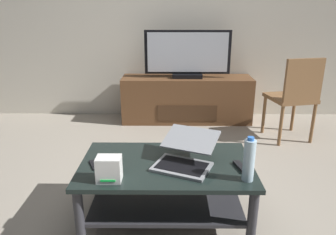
{
  "coord_description": "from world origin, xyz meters",
  "views": [
    {
      "loc": [
        0.02,
        -2.06,
        1.43
      ],
      "look_at": [
        -0.0,
        0.39,
        0.58
      ],
      "focal_mm": 34.6,
      "sensor_mm": 36.0,
      "label": 1
    }
  ],
  "objects_px": {
    "coffee_table": "(166,180)",
    "water_bottle_near": "(249,160)",
    "dining_chair": "(295,94)",
    "router_box": "(109,169)",
    "television": "(188,55)",
    "media_cabinet": "(187,99)",
    "laptop": "(186,155)",
    "cell_phone": "(96,165)",
    "tv_remote": "(241,167)"
  },
  "relations": [
    {
      "from": "coffee_table",
      "to": "television",
      "type": "distance_m",
      "value": 2.14
    },
    {
      "from": "media_cabinet",
      "to": "water_bottle_near",
      "type": "bearing_deg",
      "value": -83.51
    },
    {
      "from": "router_box",
      "to": "water_bottle_near",
      "type": "relative_size",
      "value": 0.55
    },
    {
      "from": "coffee_table",
      "to": "tv_remote",
      "type": "height_order",
      "value": "tv_remote"
    },
    {
      "from": "television",
      "to": "coffee_table",
      "type": "bearing_deg",
      "value": -96.5
    },
    {
      "from": "laptop",
      "to": "television",
      "type": "bearing_deg",
      "value": 87.06
    },
    {
      "from": "coffee_table",
      "to": "dining_chair",
      "type": "distance_m",
      "value": 1.98
    },
    {
      "from": "media_cabinet",
      "to": "laptop",
      "type": "relative_size",
      "value": 3.12
    },
    {
      "from": "coffee_table",
      "to": "water_bottle_near",
      "type": "relative_size",
      "value": 4.1
    },
    {
      "from": "coffee_table",
      "to": "cell_phone",
      "type": "xyz_separation_m",
      "value": [
        -0.46,
        -0.04,
        0.14
      ]
    },
    {
      "from": "dining_chair",
      "to": "television",
      "type": "bearing_deg",
      "value": 150.56
    },
    {
      "from": "laptop",
      "to": "tv_remote",
      "type": "distance_m",
      "value": 0.37
    },
    {
      "from": "coffee_table",
      "to": "television",
      "type": "xyz_separation_m",
      "value": [
        0.23,
        2.05,
        0.55
      ]
    },
    {
      "from": "water_bottle_near",
      "to": "cell_phone",
      "type": "bearing_deg",
      "value": 169.32
    },
    {
      "from": "television",
      "to": "cell_phone",
      "type": "distance_m",
      "value": 2.24
    },
    {
      "from": "dining_chair",
      "to": "cell_phone",
      "type": "relative_size",
      "value": 6.67
    },
    {
      "from": "cell_phone",
      "to": "tv_remote",
      "type": "bearing_deg",
      "value": -26.45
    },
    {
      "from": "laptop",
      "to": "water_bottle_near",
      "type": "height_order",
      "value": "water_bottle_near"
    },
    {
      "from": "cell_phone",
      "to": "tv_remote",
      "type": "distance_m",
      "value": 0.95
    },
    {
      "from": "media_cabinet",
      "to": "dining_chair",
      "type": "height_order",
      "value": "dining_chair"
    },
    {
      "from": "television",
      "to": "router_box",
      "type": "height_order",
      "value": "television"
    },
    {
      "from": "dining_chair",
      "to": "water_bottle_near",
      "type": "xyz_separation_m",
      "value": [
        -0.87,
        -1.63,
        0.04
      ]
    },
    {
      "from": "coffee_table",
      "to": "router_box",
      "type": "xyz_separation_m",
      "value": [
        -0.34,
        -0.23,
        0.21
      ]
    },
    {
      "from": "coffee_table",
      "to": "cell_phone",
      "type": "relative_size",
      "value": 8.21
    },
    {
      "from": "coffee_table",
      "to": "water_bottle_near",
      "type": "height_order",
      "value": "water_bottle_near"
    },
    {
      "from": "water_bottle_near",
      "to": "cell_phone",
      "type": "relative_size",
      "value": 2.0
    },
    {
      "from": "cell_phone",
      "to": "tv_remote",
      "type": "height_order",
      "value": "tv_remote"
    },
    {
      "from": "laptop",
      "to": "media_cabinet",
      "type": "bearing_deg",
      "value": 87.1
    },
    {
      "from": "television",
      "to": "cell_phone",
      "type": "xyz_separation_m",
      "value": [
        -0.7,
        -2.09,
        -0.42
      ]
    },
    {
      "from": "media_cabinet",
      "to": "television",
      "type": "bearing_deg",
      "value": -90.0
    },
    {
      "from": "television",
      "to": "water_bottle_near",
      "type": "xyz_separation_m",
      "value": [
        0.26,
        -2.27,
        -0.29
      ]
    },
    {
      "from": "dining_chair",
      "to": "router_box",
      "type": "relative_size",
      "value": 6.05
    },
    {
      "from": "laptop",
      "to": "tv_remote",
      "type": "relative_size",
      "value": 3.28
    },
    {
      "from": "router_box",
      "to": "tv_remote",
      "type": "height_order",
      "value": "router_box"
    },
    {
      "from": "water_bottle_near",
      "to": "tv_remote",
      "type": "height_order",
      "value": "water_bottle_near"
    },
    {
      "from": "media_cabinet",
      "to": "water_bottle_near",
      "type": "relative_size",
      "value": 5.84
    },
    {
      "from": "media_cabinet",
      "to": "laptop",
      "type": "height_order",
      "value": "laptop"
    },
    {
      "from": "coffee_table",
      "to": "dining_chair",
      "type": "bearing_deg",
      "value": 46.1
    },
    {
      "from": "television",
      "to": "laptop",
      "type": "distance_m",
      "value": 2.09
    },
    {
      "from": "media_cabinet",
      "to": "router_box",
      "type": "distance_m",
      "value": 2.38
    },
    {
      "from": "coffee_table",
      "to": "water_bottle_near",
      "type": "distance_m",
      "value": 0.6
    },
    {
      "from": "tv_remote",
      "to": "media_cabinet",
      "type": "bearing_deg",
      "value": 83.09
    },
    {
      "from": "cell_phone",
      "to": "dining_chair",
      "type": "bearing_deg",
      "value": 14.12
    },
    {
      "from": "dining_chair",
      "to": "laptop",
      "type": "distance_m",
      "value": 1.88
    },
    {
      "from": "coffee_table",
      "to": "television",
      "type": "height_order",
      "value": "television"
    },
    {
      "from": "dining_chair",
      "to": "router_box",
      "type": "height_order",
      "value": "dining_chair"
    },
    {
      "from": "tv_remote",
      "to": "router_box",
      "type": "bearing_deg",
      "value": 177.35
    },
    {
      "from": "cell_phone",
      "to": "tv_remote",
      "type": "xyz_separation_m",
      "value": [
        0.95,
        -0.03,
        0.01
      ]
    },
    {
      "from": "dining_chair",
      "to": "cell_phone",
      "type": "bearing_deg",
      "value": -141.5
    },
    {
      "from": "coffee_table",
      "to": "router_box",
      "type": "bearing_deg",
      "value": -145.88
    }
  ]
}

